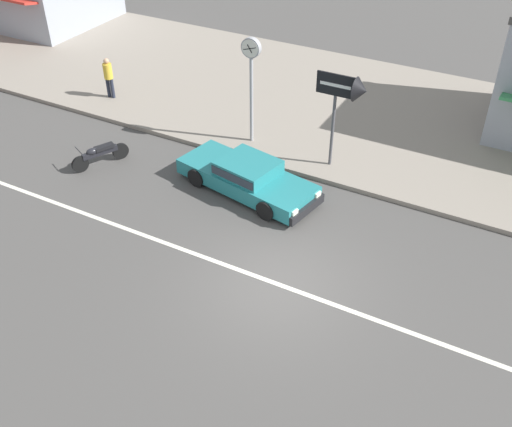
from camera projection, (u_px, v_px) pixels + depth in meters
name	position (u px, v px, depth m)	size (l,w,h in m)	color
ground_plane	(278.00, 284.00, 15.24)	(160.00, 160.00, 0.00)	#4C4947
lane_centre_stripe	(278.00, 284.00, 15.23)	(50.40, 0.14, 0.01)	silver
kerb_strip	(397.00, 121.00, 22.15)	(68.00, 10.00, 0.15)	gray
sedan_teal_2	(248.00, 176.00, 18.31)	(4.79, 2.46, 1.06)	teal
motorcycle_0	(100.00, 154.00, 19.58)	(1.04, 1.82, 0.80)	black
street_clock	(251.00, 66.00, 19.24)	(0.66, 0.22, 3.67)	#9E9EA3
arrow_signboard	(354.00, 93.00, 17.78)	(1.60, 0.76, 3.18)	#4C4C51
pedestrian_by_shop	(108.00, 75.00, 23.07)	(0.34, 0.34, 1.59)	#232838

